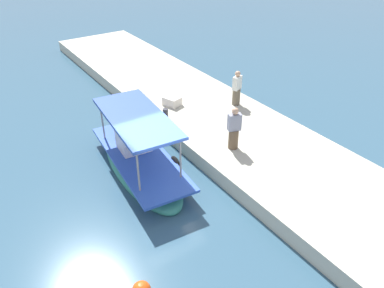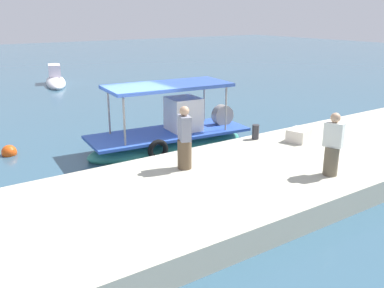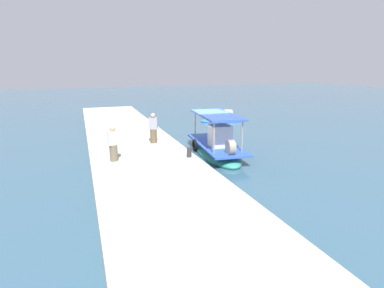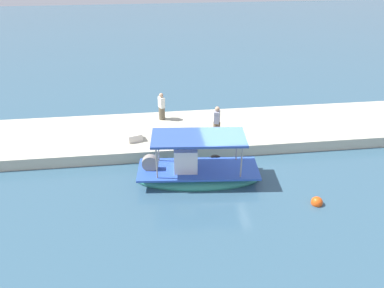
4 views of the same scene
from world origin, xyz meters
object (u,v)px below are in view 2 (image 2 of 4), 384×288
(fisherman_by_crate, at_px, (184,141))
(cargo_crate, at_px, (299,135))
(fisherman_near_bollard, at_px, (332,147))
(mooring_bollard, at_px, (256,132))
(marker_buoy, at_px, (9,152))
(moored_boat_mid, at_px, (56,81))
(main_fishing_boat, at_px, (171,138))

(fisherman_by_crate, bearing_deg, cargo_crate, 0.06)
(fisherman_near_bollard, relative_size, mooring_bollard, 3.37)
(cargo_crate, relative_size, marker_buoy, 1.50)
(moored_boat_mid, bearing_deg, cargo_crate, -84.09)
(cargo_crate, height_order, marker_buoy, cargo_crate)
(mooring_bollard, distance_m, moored_boat_mid, 19.39)
(main_fishing_boat, bearing_deg, cargo_crate, -48.06)
(fisherman_by_crate, bearing_deg, mooring_bollard, 15.75)
(main_fishing_boat, bearing_deg, moored_boat_mid, 86.87)
(cargo_crate, distance_m, moored_boat_mid, 20.47)
(fisherman_by_crate, height_order, marker_buoy, fisherman_by_crate)
(marker_buoy, height_order, moored_boat_mid, moored_boat_mid)
(main_fishing_boat, height_order, mooring_bollard, main_fishing_boat)
(main_fishing_boat, height_order, fisherman_by_crate, fisherman_by_crate)
(fisherman_near_bollard, relative_size, fisherman_by_crate, 0.96)
(main_fishing_boat, height_order, cargo_crate, main_fishing_boat)
(fisherman_by_crate, xyz_separation_m, moored_boat_mid, (2.55, 20.36, -1.18))
(main_fishing_boat, bearing_deg, mooring_bollard, -50.37)
(mooring_bollard, xyz_separation_m, marker_buoy, (-7.08, 4.99, -0.79))
(fisherman_by_crate, distance_m, marker_buoy, 7.07)
(mooring_bollard, relative_size, cargo_crate, 0.65)
(main_fishing_boat, xyz_separation_m, fisherman_near_bollard, (1.35, -6.01, 0.99))
(moored_boat_mid, bearing_deg, fisherman_near_bollard, -88.95)
(main_fishing_boat, distance_m, cargo_crate, 4.56)
(main_fishing_boat, height_order, fisherman_near_bollard, main_fishing_boat)
(mooring_bollard, relative_size, marker_buoy, 0.97)
(fisherman_near_bollard, bearing_deg, marker_buoy, 126.85)
(fisherman_by_crate, height_order, moored_boat_mid, fisherman_by_crate)
(main_fishing_boat, xyz_separation_m, marker_buoy, (-5.11, 2.61, -0.32))
(fisherman_near_bollard, relative_size, marker_buoy, 3.28)
(main_fishing_boat, xyz_separation_m, mooring_bollard, (1.96, -2.37, 0.46))
(mooring_bollard, bearing_deg, fisherman_near_bollard, -99.59)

